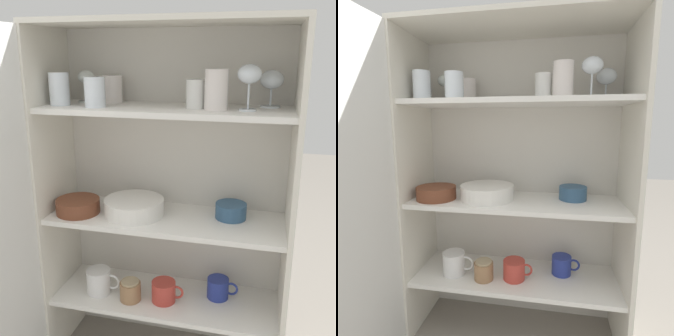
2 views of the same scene
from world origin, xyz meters
TOP-DOWN VIEW (x-y plane):
  - cupboard_back_panel at (0.00, 0.31)m, footprint 0.92×0.02m
  - cupboard_side_left at (-0.45, 0.15)m, footprint 0.02×0.34m
  - cupboard_side_right at (0.45, 0.15)m, footprint 0.02×0.34m
  - cupboard_top_panel at (0.00, 0.15)m, footprint 0.92×0.34m
  - shelf_board_lower at (0.00, 0.15)m, footprint 0.89×0.30m
  - shelf_board_middle at (0.00, 0.15)m, footprint 0.89×0.30m
  - shelf_board_upper at (0.00, 0.15)m, footprint 0.89×0.30m
  - tumbler_glass_0 at (-0.39, 0.11)m, footprint 0.07×0.07m
  - tumbler_glass_1 at (0.18, 0.12)m, footprint 0.08×0.08m
  - tumbler_glass_2 at (0.11, 0.14)m, footprint 0.07×0.07m
  - tumbler_glass_3 at (-0.23, 0.24)m, footprint 0.08×0.08m
  - tumbler_glass_4 at (-0.24, 0.09)m, footprint 0.07×0.07m
  - wine_glass_0 at (0.36, 0.23)m, footprint 0.08×0.08m
  - wine_glass_1 at (0.29, 0.12)m, footprint 0.08×0.08m
  - wine_glass_2 at (-0.33, 0.22)m, footprint 0.07×0.07m
  - plate_stack_white at (-0.12, 0.14)m, footprint 0.23×0.23m
  - mixing_bowl_large at (-0.34, 0.11)m, footprint 0.17×0.17m
  - serving_bowl_small at (0.24, 0.20)m, footprint 0.12×0.12m
  - coffee_mug_primary at (-0.00, 0.12)m, footprint 0.13×0.10m
  - coffee_mug_extra_1 at (0.21, 0.19)m, footprint 0.12×0.09m
  - coffee_mug_extra_2 at (-0.27, 0.11)m, footprint 0.14×0.10m
  - storage_jar at (-0.13, 0.09)m, footprint 0.08×0.08m

SIDE VIEW (x-z plane):
  - shelf_board_lower at x=0.00m, z-range 0.26..0.28m
  - storage_jar at x=-0.13m, z-range 0.28..0.36m
  - coffee_mug_extra_1 at x=0.21m, z-range 0.28..0.36m
  - coffee_mug_primary at x=0.00m, z-range 0.28..0.36m
  - coffee_mug_extra_2 at x=-0.27m, z-range 0.28..0.38m
  - shelf_board_middle at x=0.00m, z-range 0.61..0.63m
  - mixing_bowl_large at x=-0.34m, z-range 0.63..0.69m
  - plate_stack_white at x=-0.12m, z-range 0.63..0.69m
  - serving_bowl_small at x=0.24m, z-range 0.63..0.69m
  - cupboard_back_panel at x=0.00m, z-range 0.00..1.32m
  - cupboard_side_left at x=-0.45m, z-range 0.00..1.32m
  - cupboard_side_right at x=0.45m, z-range 0.00..1.32m
  - shelf_board_upper at x=0.00m, z-range 1.03..1.05m
  - tumbler_glass_2 at x=0.11m, z-range 1.05..1.15m
  - tumbler_glass_3 at x=-0.23m, z-range 1.05..1.15m
  - tumbler_glass_4 at x=-0.24m, z-range 1.05..1.15m
  - tumbler_glass_0 at x=-0.39m, z-range 1.05..1.17m
  - tumbler_glass_1 at x=0.18m, z-range 1.05..1.18m
  - wine_glass_2 at x=-0.33m, z-range 1.07..1.19m
  - wine_glass_0 at x=0.36m, z-range 1.07..1.20m
  - wine_glass_1 at x=0.29m, z-range 1.09..1.24m
  - cupboard_top_panel at x=0.00m, z-range 1.32..1.34m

